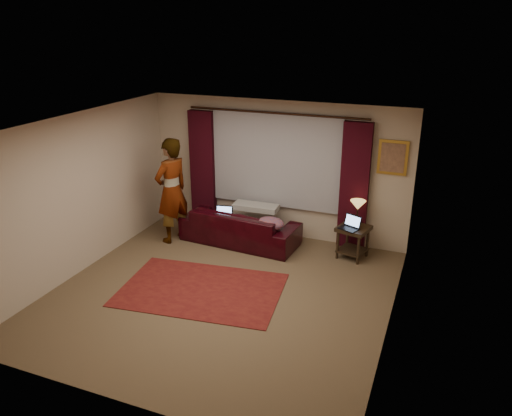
# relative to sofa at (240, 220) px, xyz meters

# --- Properties ---
(floor) EXTENTS (5.00, 5.00, 0.01)m
(floor) POSITION_rel_sofa_xyz_m (0.48, -1.85, -0.45)
(floor) COLOR brown
(floor) RESTS_ON ground
(ceiling) EXTENTS (5.00, 5.00, 0.02)m
(ceiling) POSITION_rel_sofa_xyz_m (0.48, -1.85, 2.16)
(ceiling) COLOR silver
(ceiling) RESTS_ON ground
(wall_back) EXTENTS (5.00, 0.02, 2.60)m
(wall_back) POSITION_rel_sofa_xyz_m (0.48, 0.65, 0.86)
(wall_back) COLOR #C3B199
(wall_back) RESTS_ON ground
(wall_front) EXTENTS (5.00, 0.02, 2.60)m
(wall_front) POSITION_rel_sofa_xyz_m (0.48, -4.35, 0.86)
(wall_front) COLOR #C3B199
(wall_front) RESTS_ON ground
(wall_left) EXTENTS (0.02, 5.00, 2.60)m
(wall_left) POSITION_rel_sofa_xyz_m (-2.02, -1.85, 0.86)
(wall_left) COLOR #C3B199
(wall_left) RESTS_ON ground
(wall_right) EXTENTS (0.02, 5.00, 2.60)m
(wall_right) POSITION_rel_sofa_xyz_m (2.98, -1.85, 0.86)
(wall_right) COLOR #C3B199
(wall_right) RESTS_ON ground
(sheer_curtain) EXTENTS (2.50, 0.05, 1.80)m
(sheer_curtain) POSITION_rel_sofa_xyz_m (0.48, 0.59, 1.06)
(sheer_curtain) COLOR #9C9CA4
(sheer_curtain) RESTS_ON wall_back
(drape_left) EXTENTS (0.50, 0.14, 2.30)m
(drape_left) POSITION_rel_sofa_xyz_m (-1.02, 0.54, 0.74)
(drape_left) COLOR black
(drape_left) RESTS_ON floor
(drape_right) EXTENTS (0.50, 0.14, 2.30)m
(drape_right) POSITION_rel_sofa_xyz_m (1.98, 0.54, 0.74)
(drape_right) COLOR black
(drape_right) RESTS_ON floor
(curtain_rod) EXTENTS (0.04, 0.04, 3.40)m
(curtain_rod) POSITION_rel_sofa_xyz_m (0.48, 0.54, 1.94)
(curtain_rod) COLOR black
(curtain_rod) RESTS_ON wall_back
(picture_frame) EXTENTS (0.50, 0.04, 0.60)m
(picture_frame) POSITION_rel_sofa_xyz_m (2.58, 0.62, 1.31)
(picture_frame) COLOR #BF8D31
(picture_frame) RESTS_ON wall_back
(sofa) EXTENTS (2.26, 1.10, 0.89)m
(sofa) POSITION_rel_sofa_xyz_m (0.00, 0.00, 0.00)
(sofa) COLOR black
(sofa) RESTS_ON floor
(throw_blanket) EXTENTS (0.86, 0.37, 0.10)m
(throw_blanket) POSITION_rel_sofa_xyz_m (0.22, 0.25, 0.45)
(throw_blanket) COLOR #9D9C97
(throw_blanket) RESTS_ON sofa
(clothing_pile) EXTENTS (0.57, 0.47, 0.21)m
(clothing_pile) POSITION_rel_sofa_xyz_m (0.67, -0.19, 0.11)
(clothing_pile) COLOR #734252
(clothing_pile) RESTS_ON sofa
(laptop_sofa) EXTENTS (0.38, 0.40, 0.23)m
(laptop_sofa) POSITION_rel_sofa_xyz_m (-0.30, -0.10, 0.12)
(laptop_sofa) COLOR black
(laptop_sofa) RESTS_ON sofa
(area_rug) EXTENTS (2.65, 1.94, 0.01)m
(area_rug) POSITION_rel_sofa_xyz_m (0.14, -1.86, -0.44)
(area_rug) COLOR maroon
(area_rug) RESTS_ON floor
(end_table) EXTENTS (0.61, 0.61, 0.58)m
(end_table) POSITION_rel_sofa_xyz_m (2.09, 0.14, -0.15)
(end_table) COLOR black
(end_table) RESTS_ON floor
(tiffany_lamp) EXTENTS (0.31, 0.31, 0.43)m
(tiffany_lamp) POSITION_rel_sofa_xyz_m (2.11, 0.29, 0.36)
(tiffany_lamp) COLOR olive
(tiffany_lamp) RESTS_ON end_table
(laptop_table) EXTENTS (0.43, 0.44, 0.23)m
(laptop_table) POSITION_rel_sofa_xyz_m (2.03, 0.00, 0.26)
(laptop_table) COLOR black
(laptop_table) RESTS_ON end_table
(person) EXTENTS (0.74, 0.74, 1.98)m
(person) POSITION_rel_sofa_xyz_m (-1.20, -0.36, 0.55)
(person) COLOR #9D9C97
(person) RESTS_ON floor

